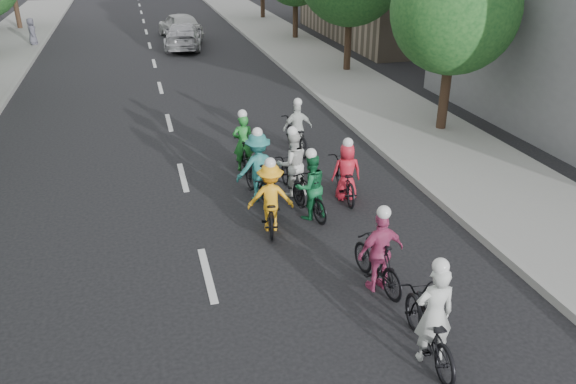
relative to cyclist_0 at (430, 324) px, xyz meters
name	(u,v)px	position (x,y,z in m)	size (l,w,h in m)	color
ground	(207,275)	(-3.10, 3.24, -0.61)	(120.00, 120.00, 0.00)	black
sidewalk_right	(378,104)	(4.90, 13.24, -0.53)	(4.00, 80.00, 0.15)	gray
curb_right	(330,107)	(2.95, 13.24, -0.52)	(0.18, 80.00, 0.18)	#999993
tree_r_0	(455,10)	(5.70, 9.84, 3.36)	(4.00, 4.00, 5.97)	black
cyclist_0	(430,324)	(0.00, 0.00, 0.00)	(0.88, 2.02, 1.86)	black
cyclist_1	(310,191)	(-0.40, 5.12, 0.05)	(0.88, 1.73, 1.74)	black
cyclist_2	(270,203)	(-1.43, 4.80, 0.03)	(1.13, 1.90, 1.75)	black
cyclist_3	(379,258)	(-0.01, 1.99, 0.04)	(0.99, 1.75, 1.76)	black
cyclist_4	(345,177)	(0.77, 5.86, -0.03)	(0.90, 1.98, 1.64)	black
cyclist_5	(243,149)	(-1.35, 8.39, 0.00)	(0.62, 1.53, 1.78)	black
cyclist_6	(292,170)	(-0.47, 6.45, 0.05)	(0.86, 1.69, 1.84)	black
cyclist_7	(258,171)	(-1.36, 6.39, 0.13)	(1.23, 1.76, 1.91)	black
cyclist_8	(297,133)	(0.50, 9.35, -0.01)	(0.93, 1.97, 1.71)	black
follow_car_lead	(183,36)	(-1.22, 26.83, 0.11)	(2.01, 4.94, 1.43)	silver
follow_car_trail	(180,25)	(-1.08, 30.36, 0.17)	(1.85, 4.59, 1.56)	silver
spectator_2	(32,31)	(-9.58, 29.55, 0.28)	(0.72, 0.47, 1.48)	#555463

